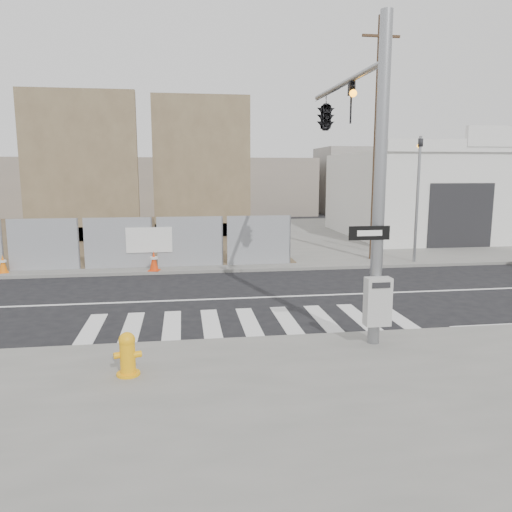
{
  "coord_description": "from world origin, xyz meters",
  "views": [
    {
      "loc": [
        -1.65,
        -14.99,
        3.92
      ],
      "look_at": [
        0.49,
        -0.43,
        1.4
      ],
      "focal_mm": 35.0,
      "sensor_mm": 36.0,
      "label": 1
    }
  ],
  "objects": [
    {
      "name": "auto_shop",
      "position": [
        14.0,
        12.97,
        2.54
      ],
      "size": [
        12.0,
        10.2,
        5.95
      ],
      "color": "silver",
      "rests_on": "sidewalk_far"
    },
    {
      "name": "traffic_cone_c",
      "position": [
        -8.42,
        4.66,
        0.46
      ],
      "size": [
        0.45,
        0.45,
        0.69
      ],
      "rotation": [
        0.0,
        0.0,
        0.35
      ],
      "color": "orange",
      "rests_on": "sidewalk_far"
    },
    {
      "name": "sidewalk_far",
      "position": [
        0.0,
        14.0,
        0.06
      ],
      "size": [
        50.0,
        20.0,
        0.12
      ],
      "primitive_type": "cube",
      "color": "slate",
      "rests_on": "ground"
    },
    {
      "name": "utility_pole_right",
      "position": [
        6.5,
        5.5,
        5.2
      ],
      "size": [
        1.6,
        0.28,
        10.0
      ],
      "color": "#4F3725",
      "rests_on": "sidewalk_far"
    },
    {
      "name": "ground",
      "position": [
        0.0,
        0.0,
        0.0
      ],
      "size": [
        100.0,
        100.0,
        0.0
      ],
      "primitive_type": "plane",
      "color": "black",
      "rests_on": "ground"
    },
    {
      "name": "concrete_wall_right",
      "position": [
        -0.5,
        14.08,
        3.38
      ],
      "size": [
        5.5,
        1.3,
        8.0
      ],
      "color": "brown",
      "rests_on": "sidewalk_far"
    },
    {
      "name": "traffic_cone_d",
      "position": [
        -2.8,
        4.22,
        0.5
      ],
      "size": [
        0.48,
        0.48,
        0.78
      ],
      "rotation": [
        0.0,
        0.0,
        -0.24
      ],
      "color": "red",
      "rests_on": "sidewalk_far"
    },
    {
      "name": "concrete_wall_left",
      "position": [
        -7.0,
        13.08,
        3.38
      ],
      "size": [
        6.0,
        1.3,
        8.0
      ],
      "color": "brown",
      "rests_on": "sidewalk_far"
    },
    {
      "name": "signal_pole",
      "position": [
        2.49,
        -2.05,
        4.78
      ],
      "size": [
        0.96,
        5.87,
        7.0
      ],
      "color": "gray",
      "rests_on": "sidewalk_near"
    },
    {
      "name": "far_signal_pole",
      "position": [
        8.0,
        4.6,
        3.48
      ],
      "size": [
        0.16,
        0.2,
        5.6
      ],
      "color": "gray",
      "rests_on": "sidewalk_far"
    },
    {
      "name": "fire_hydrant",
      "position": [
        -2.75,
        -5.83,
        0.53
      ],
      "size": [
        0.55,
        0.55,
        0.84
      ],
      "rotation": [
        0.0,
        0.0,
        0.32
      ],
      "color": "#F5A70D",
      "rests_on": "sidewalk_near"
    }
  ]
}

